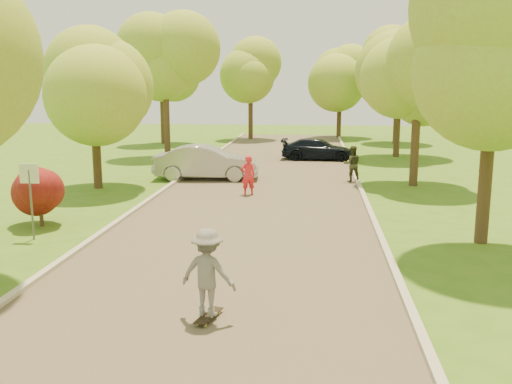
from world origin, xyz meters
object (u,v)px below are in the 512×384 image
at_px(person_olive, 352,164).
at_px(street_sign, 30,185).
at_px(silver_sedan, 206,162).
at_px(skateboarder, 208,272).
at_px(longboard, 209,316).
at_px(person_striped, 248,175).
at_px(dark_sedan, 318,149).

bearing_deg(person_olive, street_sign, 42.72).
xyz_separation_m(silver_sedan, skateboarder, (3.06, -15.74, 0.16)).
relative_size(skateboarder, person_olive, 1.02).
distance_m(silver_sedan, person_olive, 6.64).
xyz_separation_m(silver_sedan, longboard, (3.06, -15.74, -0.69)).
bearing_deg(street_sign, silver_sedan, 74.54).
relative_size(silver_sedan, person_olive, 2.93).
distance_m(street_sign, longboard, 7.99).
bearing_deg(longboard, street_sign, -25.93).
bearing_deg(person_striped, street_sign, 34.70).
xyz_separation_m(street_sign, dark_sedan, (8.10, 18.07, -0.95)).
height_order(silver_sedan, dark_sedan, silver_sedan).
xyz_separation_m(street_sign, skateboarder, (6.01, -5.06, -0.62)).
bearing_deg(dark_sedan, person_olive, -166.35).
distance_m(dark_sedan, skateboarder, 23.22).
bearing_deg(longboard, person_olive, -88.72).
bearing_deg(street_sign, person_olive, 48.02).
bearing_deg(street_sign, longboard, -40.06).
height_order(silver_sedan, skateboarder, skateboarder).
xyz_separation_m(silver_sedan, person_olive, (6.64, -0.02, 0.03)).
height_order(longboard, person_olive, person_olive).
xyz_separation_m(longboard, skateboarder, (0.00, -0.00, 0.85)).
relative_size(silver_sedan, dark_sedan, 1.13).
bearing_deg(silver_sedan, street_sign, 161.04).
relative_size(silver_sedan, person_striped, 3.00).
height_order(silver_sedan, person_striped, person_striped).
bearing_deg(person_olive, longboard, 71.86).
bearing_deg(longboard, dark_sedan, -81.03).
relative_size(longboard, skateboarder, 0.53).
bearing_deg(dark_sedan, street_sign, 158.04).
bearing_deg(street_sign, person_striped, 53.30).
height_order(dark_sedan, person_striped, person_striped).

